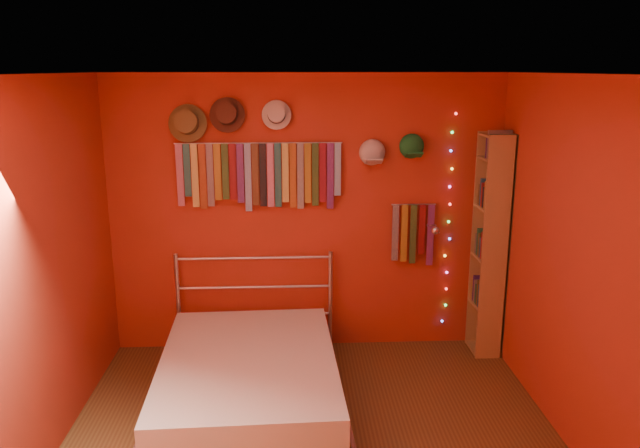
{
  "coord_description": "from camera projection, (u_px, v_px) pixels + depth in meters",
  "views": [
    {
      "loc": [
        -0.14,
        -3.7,
        2.53
      ],
      "look_at": [
        0.08,
        0.9,
        1.38
      ],
      "focal_mm": 35.0,
      "sensor_mm": 36.0,
      "label": 1
    }
  ],
  "objects": [
    {
      "name": "fedora_olive",
      "position": [
        187.0,
        123.0,
        5.25
      ],
      "size": [
        0.33,
        0.18,
        0.32
      ],
      "rotation": [
        1.36,
        0.0,
        0.0
      ],
      "color": "brown",
      "rests_on": "back_wall"
    },
    {
      "name": "fedora_brown",
      "position": [
        227.0,
        114.0,
        5.25
      ],
      "size": [
        0.3,
        0.16,
        0.3
      ],
      "rotation": [
        1.36,
        0.0,
        0.0
      ],
      "color": "#4B271A",
      "rests_on": "back_wall"
    },
    {
      "name": "back_wall",
      "position": [
        306.0,
        215.0,
        5.6
      ],
      "size": [
        3.5,
        0.02,
        2.5
      ],
      "primitive_type": "cube",
      "color": "maroon",
      "rests_on": "ground"
    },
    {
      "name": "cap_white",
      "position": [
        372.0,
        153.0,
        5.43
      ],
      "size": [
        0.2,
        0.26,
        0.2
      ],
      "color": "silver",
      "rests_on": "back_wall"
    },
    {
      "name": "right_wall",
      "position": [
        587.0,
        275.0,
        3.98
      ],
      "size": [
        0.02,
        3.5,
        2.5
      ],
      "primitive_type": "cube",
      "color": "maroon",
      "rests_on": "ground"
    },
    {
      "name": "bed",
      "position": [
        249.0,
        379.0,
        4.78
      ],
      "size": [
        1.47,
        1.96,
        0.94
      ],
      "rotation": [
        0.0,
        0.0,
        0.03
      ],
      "color": "silver",
      "rests_on": "ground"
    },
    {
      "name": "reading_lamp",
      "position": [
        434.0,
        229.0,
        5.43
      ],
      "size": [
        0.07,
        0.31,
        0.09
      ],
      "color": "silver",
      "rests_on": "back_wall"
    },
    {
      "name": "small_tie_rack",
      "position": [
        413.0,
        232.0,
        5.61
      ],
      "size": [
        0.4,
        0.03,
        0.57
      ],
      "color": "silver",
      "rests_on": "back_wall"
    },
    {
      "name": "left_wall",
      "position": [
        29.0,
        284.0,
        3.82
      ],
      "size": [
        0.02,
        3.5,
        2.5
      ],
      "primitive_type": "cube",
      "color": "maroon",
      "rests_on": "ground"
    },
    {
      "name": "ceiling",
      "position": [
        313.0,
        74.0,
        3.6
      ],
      "size": [
        3.5,
        3.5,
        0.02
      ],
      "primitive_type": "cube",
      "color": "white",
      "rests_on": "back_wall"
    },
    {
      "name": "fairy_lights",
      "position": [
        449.0,
        222.0,
        5.63
      ],
      "size": [
        0.06,
        0.02,
        1.95
      ],
      "color": "#FF3333",
      "rests_on": "back_wall"
    },
    {
      "name": "cap_green",
      "position": [
        412.0,
        146.0,
        5.44
      ],
      "size": [
        0.2,
        0.25,
        0.2
      ],
      "color": "#19742F",
      "rests_on": "back_wall"
    },
    {
      "name": "bookshelf",
      "position": [
        494.0,
        244.0,
        5.52
      ],
      "size": [
        0.25,
        0.34,
        2.0
      ],
      "color": "tan",
      "rests_on": "ground"
    },
    {
      "name": "tie_rack",
      "position": [
        260.0,
        173.0,
        5.42
      ],
      "size": [
        1.45,
        0.03,
        0.6
      ],
      "color": "silver",
      "rests_on": "back_wall"
    },
    {
      "name": "fedora_white",
      "position": [
        276.0,
        114.0,
        5.28
      ],
      "size": [
        0.25,
        0.14,
        0.25
      ],
      "rotation": [
        1.36,
        0.0,
        0.0
      ],
      "color": "beige",
      "rests_on": "back_wall"
    }
  ]
}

